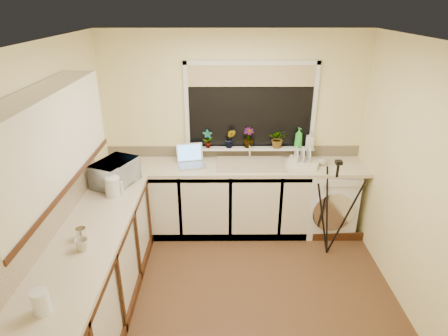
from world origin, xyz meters
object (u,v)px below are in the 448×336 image
plant_d (278,139)px  cup_back (322,161)px  steel_jar (81,234)px  plant_b (230,138)px  laptop (191,159)px  soap_bottle_clear (310,139)px  microwave (115,173)px  washing_machine (327,198)px  dish_rack (303,163)px  cup_left (82,245)px  plant_c (248,138)px  glass_jug (41,302)px  tripod (332,209)px  plant_a (208,139)px  soap_bottle_green (299,138)px  kettle (113,187)px

plant_d → cup_back: size_ratio=2.13×
steel_jar → plant_b: (1.27, 1.76, 0.21)m
laptop → soap_bottle_clear: bearing=-5.1°
microwave → cup_back: 2.43m
washing_machine → laptop: 1.79m
steel_jar → plant_d: 2.57m
dish_rack → cup_left: size_ratio=3.45×
plant_c → cup_left: 2.42m
dish_rack → glass_jug: bearing=-111.2°
plant_d → soap_bottle_clear: 0.40m
plant_c → cup_back: 0.94m
tripod → plant_d: size_ratio=4.99×
soap_bottle_clear → cup_left: 2.93m
laptop → washing_machine: bearing=-12.7°
steel_jar → plant_a: plant_a is taller
plant_c → cup_back: bearing=-13.8°
washing_machine → glass_jug: (-2.49, -2.37, 0.55)m
plant_c → cup_left: size_ratio=2.28×
glass_jug → plant_c: (1.48, 2.58, 0.19)m
tripod → soap_bottle_green: (-0.29, 0.75, 0.59)m
dish_rack → soap_bottle_clear: 0.32m
microwave → cup_back: (2.37, 0.51, -0.09)m
laptop → glass_jug: bearing=-119.6°
kettle → steel_jar: bearing=-94.6°
washing_machine → soap_bottle_clear: soap_bottle_clear is taller
laptop → plant_b: plant_b is taller
plant_b → soap_bottle_clear: (0.99, 0.00, -0.01)m
washing_machine → plant_c: 1.27m
glass_jug → plant_a: plant_a is taller
kettle → cup_back: size_ratio=1.81×
plant_d → washing_machine: bearing=-17.0°
dish_rack → soap_bottle_clear: bearing=83.0°
washing_machine → microwave: size_ratio=1.77×
washing_machine → cup_back: (-0.11, -0.00, 0.51)m
kettle → dish_rack: bearing=20.6°
tripod → plant_a: plant_a is taller
plant_a → soap_bottle_green: bearing=0.8°
glass_jug → plant_c: size_ratio=0.65×
steel_jar → microwave: size_ratio=0.23×
plant_b → plant_c: plant_c is taller
washing_machine → plant_b: 1.45m
plant_b → soap_bottle_clear: plant_b is taller
laptop → cup_left: (-0.74, -1.74, -0.01)m
steel_jar → microwave: bearing=88.9°
steel_jar → microwave: 1.05m
kettle → steel_jar: size_ratio=1.78×
laptop → kettle: laptop is taller
kettle → plant_d: size_ratio=0.85×
washing_machine → glass_jug: glass_jug is taller
plant_b → washing_machine: bearing=-9.0°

